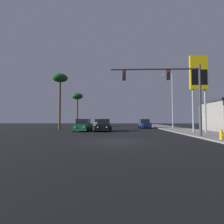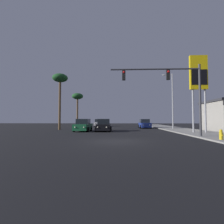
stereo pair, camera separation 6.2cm
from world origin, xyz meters
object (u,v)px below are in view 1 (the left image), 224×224
at_px(car_blue, 145,124).
at_px(palm_tree_near, 60,81).
at_px(palm_tree_mid, 77,98).
at_px(car_silver, 99,123).
at_px(gas_station_sign, 199,77).
at_px(street_lamp, 172,98).
at_px(fire_hydrant, 221,135).
at_px(car_black, 104,126).
at_px(car_green, 83,126).
at_px(traffic_light_mast, 173,85).

distance_m(car_blue, palm_tree_near, 16.66).
relative_size(palm_tree_mid, palm_tree_near, 0.82).
relative_size(car_silver, gas_station_sign, 0.48).
distance_m(street_lamp, gas_station_sign, 8.31).
distance_m(street_lamp, fire_hydrant, 16.25).
bearing_deg(car_black, car_blue, -129.71).
relative_size(street_lamp, gas_station_sign, 1.00).
relative_size(car_green, palm_tree_mid, 0.60).
distance_m(gas_station_sign, palm_tree_mid, 24.47).
bearing_deg(palm_tree_near, car_black, -23.39).
distance_m(car_silver, palm_tree_mid, 8.03).
distance_m(car_silver, street_lamp, 18.68).
distance_m(gas_station_sign, palm_tree_near, 19.69).
height_order(traffic_light_mast, gas_station_sign, gas_station_sign).
bearing_deg(fire_hydrant, palm_tree_near, 140.85).
relative_size(street_lamp, fire_hydrant, 11.84).
xyz_separation_m(car_black, car_silver, (-2.67, 17.24, 0.00)).
bearing_deg(gas_station_sign, fire_hydrant, -103.70).
bearing_deg(car_blue, street_lamp, 134.24).
bearing_deg(gas_station_sign, street_lamp, 94.94).
xyz_separation_m(traffic_light_mast, palm_tree_near, (-14.23, 10.97, 2.90)).
height_order(fire_hydrant, palm_tree_near, palm_tree_near).
relative_size(car_black, gas_station_sign, 0.48).
height_order(car_blue, palm_tree_near, palm_tree_near).
xyz_separation_m(car_black, palm_tree_near, (-7.21, 3.12, 6.91)).
distance_m(street_lamp, palm_tree_near, 18.20).
height_order(traffic_light_mast, street_lamp, street_lamp).
bearing_deg(traffic_light_mast, car_blue, 90.62).
distance_m(car_black, car_silver, 17.44).
height_order(car_green, traffic_light_mast, traffic_light_mast).
distance_m(car_blue, palm_tree_mid, 15.35).
bearing_deg(car_silver, palm_tree_mid, 46.11).
distance_m(traffic_light_mast, palm_tree_mid, 25.18).
height_order(street_lamp, palm_tree_near, street_lamp).
bearing_deg(car_black, gas_station_sign, 162.52).
distance_m(car_green, street_lamp, 15.10).
bearing_deg(car_blue, palm_tree_near, 21.22).
height_order(car_silver, street_lamp, street_lamp).
bearing_deg(car_silver, car_black, 100.21).
xyz_separation_m(car_green, palm_tree_mid, (-4.03, 13.30, 5.50)).
height_order(car_black, palm_tree_mid, palm_tree_mid).
height_order(car_black, car_blue, same).
bearing_deg(car_silver, traffic_light_mast, 112.52).
bearing_deg(palm_tree_near, street_lamp, 5.85).
height_order(gas_station_sign, palm_tree_mid, gas_station_sign).
distance_m(car_silver, fire_hydrant, 30.41).
relative_size(car_black, fire_hydrant, 5.71).
distance_m(car_black, street_lamp, 12.58).
bearing_deg(palm_tree_near, car_silver, 72.17).
bearing_deg(gas_station_sign, car_green, 168.08).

